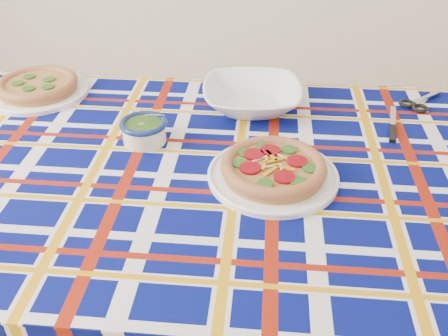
# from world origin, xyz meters

# --- Properties ---
(dining_table) EXTENTS (1.69, 1.07, 0.79)m
(dining_table) POSITION_xyz_m (0.29, 0.00, 0.71)
(dining_table) COLOR brown
(dining_table) RESTS_ON floor
(tablecloth) EXTENTS (1.73, 1.11, 0.11)m
(tablecloth) POSITION_xyz_m (0.29, 0.00, 0.74)
(tablecloth) COLOR #050C5E
(tablecloth) RESTS_ON dining_table
(main_focaccia_plate) EXTENTS (0.39, 0.39, 0.07)m
(main_focaccia_plate) POSITION_xyz_m (0.47, -0.04, 0.83)
(main_focaccia_plate) COLOR #9F6F38
(main_focaccia_plate) RESTS_ON tablecloth
(pesto_bowl) EXTENTS (0.15, 0.15, 0.08)m
(pesto_bowl) POSITION_xyz_m (0.11, 0.10, 0.83)
(pesto_bowl) COLOR #213D10
(pesto_bowl) RESTS_ON tablecloth
(serving_bowl) EXTENTS (0.34, 0.34, 0.08)m
(serving_bowl) POSITION_xyz_m (0.40, 0.34, 0.83)
(serving_bowl) COLOR white
(serving_bowl) RESTS_ON tablecloth
(second_focaccia_plate) EXTENTS (0.35, 0.35, 0.06)m
(second_focaccia_plate) POSITION_xyz_m (-0.31, 0.37, 0.83)
(second_focaccia_plate) COLOR #9F6F38
(second_focaccia_plate) RESTS_ON tablecloth
(table_knife) EXTENTS (0.06, 0.24, 0.01)m
(table_knife) POSITION_xyz_m (0.83, 0.31, 0.80)
(table_knife) COLOR silver
(table_knife) RESTS_ON tablecloth
(kitchen_scissors) EXTENTS (0.21, 0.22, 0.02)m
(kitchen_scissors) POSITION_xyz_m (0.96, 0.45, 0.80)
(kitchen_scissors) COLOR silver
(kitchen_scissors) RESTS_ON tablecloth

